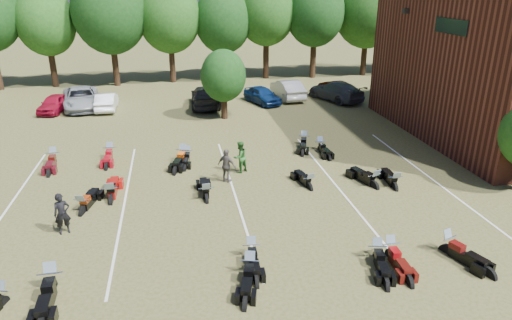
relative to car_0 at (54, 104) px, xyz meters
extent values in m
plane|color=brown|center=(14.45, -19.57, -0.64)|extent=(160.00, 160.00, 0.00)
imported|color=maroon|center=(0.00, 0.00, 0.00)|extent=(2.17, 3.99, 1.29)
imported|color=silver|center=(3.83, -0.08, 0.02)|extent=(1.46, 4.06, 1.33)
imported|color=#9CA0A5|center=(1.86, 0.75, 0.15)|extent=(3.70, 6.11, 1.58)
imported|color=black|center=(11.40, -0.39, 0.16)|extent=(2.51, 5.62, 1.60)
imported|color=navy|center=(15.97, -0.30, 0.04)|extent=(2.89, 4.31, 1.36)
imported|color=beige|center=(18.37, 0.92, 0.15)|extent=(2.11, 4.95, 1.59)
imported|color=#601B05|center=(22.84, 0.21, 0.03)|extent=(3.01, 5.16, 1.35)
imported|color=#3B3D41|center=(22.14, -0.42, 0.13)|extent=(4.02, 5.77, 1.55)
imported|color=black|center=(4.36, -18.94, 0.20)|extent=(0.72, 0.59, 1.69)
imported|color=#275F23|center=(12.09, -14.10, 0.20)|extent=(1.04, 0.99, 1.69)
imported|color=#504B45|center=(11.27, -15.21, 0.21)|extent=(1.03, 0.98, 1.71)
cube|color=black|center=(23.80, -7.57, 6.86)|extent=(0.30, 0.40, 0.30)
cube|color=black|center=(23.92, -12.57, 6.36)|extent=(0.06, 3.00, 0.80)
cylinder|color=black|center=(-1.55, 9.43, 1.40)|extent=(0.58, 0.58, 4.08)
ellipsoid|color=#1E4C19|center=(-1.55, 9.43, 5.69)|extent=(6.00, 6.00, 6.90)
cylinder|color=black|center=(3.45, 9.43, 1.40)|extent=(0.57, 0.58, 4.08)
ellipsoid|color=#1E4C19|center=(3.45, 9.43, 5.69)|extent=(6.00, 6.00, 6.90)
cylinder|color=black|center=(8.45, 9.43, 1.40)|extent=(0.57, 0.58, 4.08)
ellipsoid|color=#1E4C19|center=(8.45, 9.43, 5.69)|extent=(6.00, 6.00, 6.90)
cylinder|color=black|center=(13.45, 9.43, 1.40)|extent=(0.58, 0.58, 4.08)
ellipsoid|color=#1E4C19|center=(13.45, 9.43, 5.69)|extent=(6.00, 6.00, 6.90)
cylinder|color=black|center=(18.45, 9.43, 1.40)|extent=(0.57, 0.58, 4.08)
ellipsoid|color=#1E4C19|center=(18.45, 9.43, 5.69)|extent=(6.00, 6.00, 6.90)
cylinder|color=black|center=(23.45, 9.43, 1.40)|extent=(0.57, 0.58, 4.08)
ellipsoid|color=#1E4C19|center=(23.45, 9.43, 5.69)|extent=(6.00, 6.00, 6.90)
cylinder|color=black|center=(28.45, 9.43, 1.40)|extent=(0.57, 0.58, 4.08)
ellipsoid|color=#1E4C19|center=(28.45, 9.43, 5.69)|extent=(6.00, 6.00, 6.90)
cylinder|color=black|center=(33.45, 9.43, 1.40)|extent=(0.58, 0.58, 4.08)
ellipsoid|color=#1E4C19|center=(33.45, 9.43, 5.69)|extent=(6.00, 6.00, 6.90)
cylinder|color=black|center=(38.45, 9.43, 1.40)|extent=(0.58, 0.58, 4.08)
ellipsoid|color=#1E4C19|center=(38.45, 9.43, 5.69)|extent=(6.00, 6.00, 6.90)
cylinder|color=black|center=(12.45, -4.07, 0.31)|extent=(0.24, 0.24, 1.90)
sphere|color=#1E4C19|center=(12.45, -4.07, 2.46)|extent=(3.20, 3.20, 3.20)
cube|color=silver|center=(1.45, -16.57, -0.64)|extent=(0.10, 14.00, 0.01)
cube|color=silver|center=(6.45, -16.57, -0.64)|extent=(0.10, 14.00, 0.01)
cube|color=silver|center=(11.45, -16.57, -0.64)|extent=(0.10, 14.00, 0.01)
cube|color=silver|center=(16.45, -16.57, -0.64)|extent=(0.10, 14.00, 0.01)
cube|color=silver|center=(21.45, -16.57, -0.64)|extent=(0.10, 14.00, 0.01)
camera|label=1|loc=(8.96, -35.78, 8.67)|focal=32.00mm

